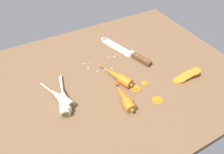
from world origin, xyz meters
TOP-DOWN VIEW (x-y plane):
  - ground_plane at (0.00, 0.00)cm, footprint 120.00×90.00cm
  - chefs_knife at (15.21, 14.19)cm, footprint 13.72×34.10cm
  - whole_carrot at (2.06, -3.36)cm, footprint 9.31×18.97cm
  - whole_carrot_second at (-1.45, -15.64)cm, footprint 5.15×16.69cm
  - parsnip_front at (-24.21, -2.97)cm, footprint 9.42×19.38cm
  - parsnip_mid_left at (-23.41, -4.64)cm, footprint 7.49×22.77cm
  - parsnip_mid_right at (-23.07, -4.21)cm, footprint 5.96×20.48cm
  - carrot_slice_stack at (29.90, -17.26)cm, footprint 13.96×4.68cm
  - carrot_slice_stray_near at (10.65, -21.60)cm, footprint 4.38×4.38cm
  - carrot_slice_stray_mid at (11.47, -11.44)cm, footprint 3.20×3.20cm
  - carrot_slice_stray_far at (6.20, -11.97)cm, footprint 4.33×4.33cm
  - mince_crumbs at (0.31, 10.15)cm, footprint 18.58×10.47cm

SIDE VIEW (x-z plane):
  - ground_plane at x=0.00cm, z-range -4.00..0.00cm
  - mince_crumbs at x=0.31cm, z-range -0.06..0.73cm
  - carrot_slice_stray_near at x=10.65cm, z-range 0.01..0.71cm
  - carrot_slice_stray_far at x=6.20cm, z-range 0.01..0.71cm
  - carrot_slice_stray_mid at x=11.47cm, z-range 0.01..0.71cm
  - chefs_knife at x=15.21cm, z-range -1.44..2.74cm
  - carrot_slice_stack at x=29.90cm, z-range -0.55..3.44cm
  - parsnip_mid_left at x=-23.41cm, z-range -0.02..3.98cm
  - parsnip_mid_right at x=-23.07cm, z-range -0.02..3.98cm
  - parsnip_front at x=-24.21cm, z-range -0.02..3.98cm
  - whole_carrot_second at x=-1.45cm, z-range 0.00..4.20cm
  - whole_carrot at x=2.06cm, z-range 0.00..4.20cm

